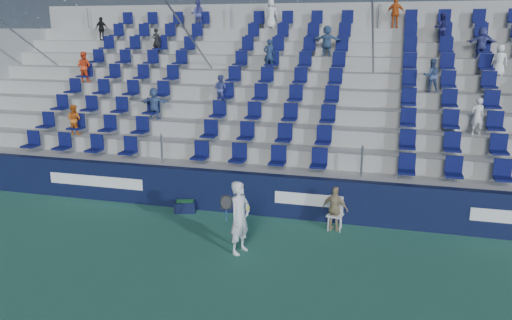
{
  "coord_description": "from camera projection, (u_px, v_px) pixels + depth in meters",
  "views": [
    {
      "loc": [
        3.65,
        -9.94,
        5.16
      ],
      "look_at": [
        0.2,
        2.8,
        1.7
      ],
      "focal_mm": 35.0,
      "sensor_mm": 36.0,
      "label": 1
    }
  ],
  "objects": [
    {
      "name": "ground",
      "position": [
        216.0,
        260.0,
        11.51
      ],
      "size": [
        70.0,
        70.0,
        0.0
      ],
      "primitive_type": "plane",
      "color": "#2E6C55",
      "rests_on": "ground"
    },
    {
      "name": "sponsor_wall",
      "position": [
        253.0,
        194.0,
        14.3
      ],
      "size": [
        24.0,
        0.32,
        1.2
      ],
      "color": "#0E1434",
      "rests_on": "ground"
    },
    {
      "name": "grandstand",
      "position": [
        289.0,
        113.0,
        18.67
      ],
      "size": [
        24.0,
        8.17,
        6.63
      ],
      "color": "#9D9D98",
      "rests_on": "ground"
    },
    {
      "name": "tennis_player",
      "position": [
        240.0,
        217.0,
        11.71
      ],
      "size": [
        0.7,
        0.74,
        1.76
      ],
      "color": "silver",
      "rests_on": "ground"
    },
    {
      "name": "line_judge_chair",
      "position": [
        336.0,
        211.0,
        13.23
      ],
      "size": [
        0.45,
        0.46,
        0.89
      ],
      "color": "white",
      "rests_on": "ground"
    },
    {
      "name": "line_judge",
      "position": [
        335.0,
        209.0,
        13.08
      ],
      "size": [
        0.76,
        0.45,
        1.21
      ],
      "primitive_type": "imported",
      "rotation": [
        0.0,
        0.0,
        2.91
      ],
      "color": "tan",
      "rests_on": "ground"
    },
    {
      "name": "ball_bin",
      "position": [
        185.0,
        206.0,
        14.52
      ],
      "size": [
        0.69,
        0.55,
        0.34
      ],
      "color": "black",
      "rests_on": "ground"
    }
  ]
}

